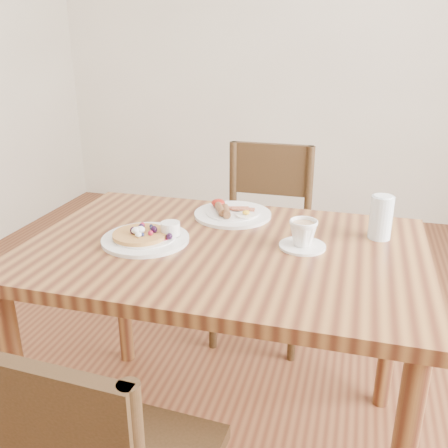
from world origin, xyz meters
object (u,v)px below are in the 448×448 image
Objects in this scene: dining_table at (224,275)px; teacup_saucer at (303,235)px; breakfast_plate at (231,213)px; pancake_plate at (147,236)px; water_glass at (381,217)px; chair_far at (264,233)px.

teacup_saucer is at bearing 12.46° from dining_table.
breakfast_plate is 1.93× the size of teacup_saucer.
teacup_saucer is at bearing 9.63° from pancake_plate.
pancake_plate is (-0.24, -0.03, 0.11)m from dining_table.
water_glass reaches higher than teacup_saucer.
chair_far is 6.44× the size of water_glass.
pancake_plate is 0.48m from teacup_saucer.
breakfast_plate is 0.51m from water_glass.
water_glass is at bearing 22.69° from dining_table.
pancake_plate is at bearing 74.04° from chair_far.
chair_far is at bearing 129.71° from water_glass.
chair_far is at bearing 109.51° from teacup_saucer.
pancake_plate is 1.00× the size of breakfast_plate.
chair_far is 3.26× the size of breakfast_plate.
dining_table is 0.27m from teacup_saucer.
breakfast_plate is 1.98× the size of water_glass.
water_glass reaches higher than breakfast_plate.
dining_table is 4.44× the size of pancake_plate.
chair_far is 3.26× the size of pancake_plate.
dining_table is 8.57× the size of teacup_saucer.
chair_far is (-0.02, 0.76, -0.16)m from dining_table.
chair_far is 0.57m from breakfast_plate.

